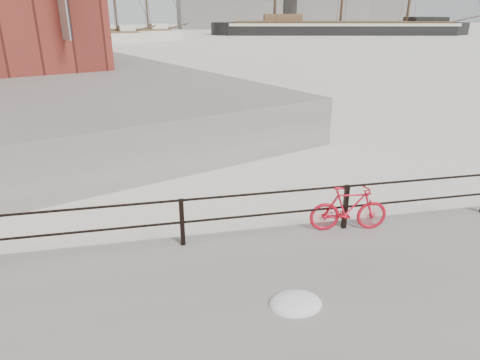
{
  "coord_description": "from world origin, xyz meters",
  "views": [
    {
      "loc": [
        -7.46,
        -7.83,
        4.73
      ],
      "look_at": [
        -5.47,
        1.5,
        1.0
      ],
      "focal_mm": 32.0,
      "sensor_mm": 36.0,
      "label": 1
    }
  ],
  "objects_px": {
    "bicycle": "(349,209)",
    "schooner_left": "(87,43)",
    "barque_black": "(339,35)",
    "schooner_mid": "(116,41)"
  },
  "relations": [
    {
      "from": "bicycle",
      "to": "schooner_left",
      "type": "height_order",
      "value": "schooner_left"
    },
    {
      "from": "bicycle",
      "to": "schooner_mid",
      "type": "xyz_separation_m",
      "value": [
        -9.19,
        78.1,
        -0.85
      ]
    },
    {
      "from": "barque_black",
      "to": "schooner_mid",
      "type": "xyz_separation_m",
      "value": [
        -49.95,
        -12.56,
        0.0
      ]
    },
    {
      "from": "barque_black",
      "to": "schooner_left",
      "type": "bearing_deg",
      "value": -149.02
    },
    {
      "from": "bicycle",
      "to": "barque_black",
      "type": "bearing_deg",
      "value": 73.82
    },
    {
      "from": "schooner_left",
      "to": "schooner_mid",
      "type": "bearing_deg",
      "value": 41.19
    },
    {
      "from": "bicycle",
      "to": "schooner_left",
      "type": "distance_m",
      "value": 73.61
    },
    {
      "from": "bicycle",
      "to": "barque_black",
      "type": "xyz_separation_m",
      "value": [
        40.76,
        90.67,
        -0.85
      ]
    },
    {
      "from": "barque_black",
      "to": "schooner_left",
      "type": "height_order",
      "value": "barque_black"
    },
    {
      "from": "bicycle",
      "to": "schooner_mid",
      "type": "relative_size",
      "value": 0.06
    }
  ]
}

